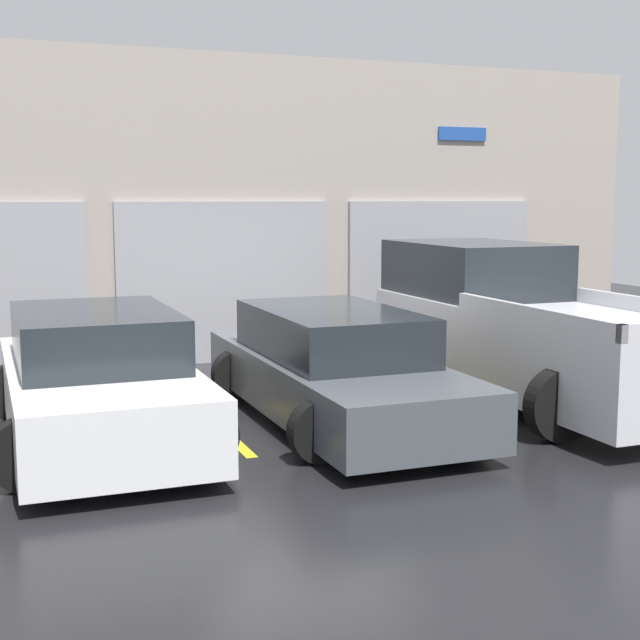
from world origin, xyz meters
TOP-DOWN VIEW (x-y plane):
  - ground_plane at (0.00, 0.00)m, footprint 28.00×28.00m
  - shophouse_building at (-0.01, 3.28)m, footprint 14.31×0.68m
  - pickup_truck at (2.66, -0.78)m, footprint 2.39×5.41m
  - sedan_white at (-2.66, -1.07)m, footprint 2.22×4.31m
  - sedan_side at (0.00, -1.06)m, footprint 2.14×4.77m
  - parking_stripe_left at (-1.33, -1.10)m, footprint 0.12×2.20m
  - parking_stripe_centre at (1.33, -1.10)m, footprint 0.12×2.20m
  - parking_stripe_right at (3.99, -1.10)m, footprint 0.12×2.20m

SIDE VIEW (x-z plane):
  - ground_plane at x=0.00m, z-range 0.00..0.00m
  - parking_stripe_left at x=-1.33m, z-range 0.00..0.01m
  - parking_stripe_centre at x=1.33m, z-range 0.00..0.01m
  - parking_stripe_right at x=3.99m, z-range 0.00..0.01m
  - sedan_side at x=0.00m, z-range -0.04..1.24m
  - sedan_white at x=-2.66m, z-range -0.04..1.34m
  - pickup_truck at x=2.66m, z-range -0.07..1.85m
  - shophouse_building at x=-0.01m, z-range -0.05..4.67m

